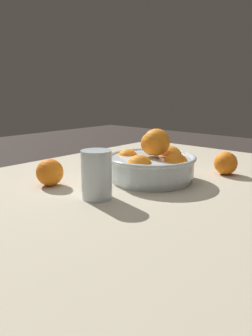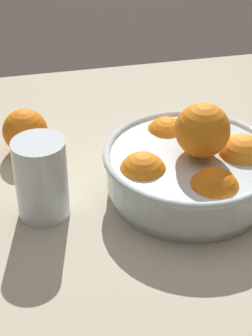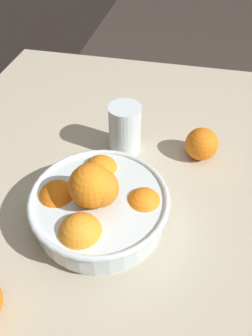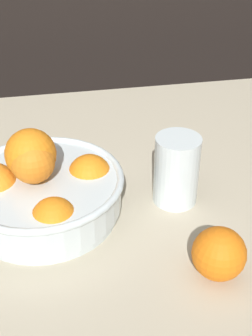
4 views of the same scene
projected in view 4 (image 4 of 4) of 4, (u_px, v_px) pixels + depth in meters
The scene contains 4 objects.
dining_table at pixel (67, 244), 0.83m from camera, with size 1.32×0.98×0.71m.
fruit_bowl at pixel (41, 188), 0.76m from camera, with size 0.27×0.27×0.16m.
juice_glass at pixel (176, 173), 0.79m from camera, with size 0.08×0.08×0.12m.
orange_loose_front at pixel (219, 254), 0.65m from camera, with size 0.08×0.08×0.08m, color orange.
Camera 4 is at (-0.01, -0.62, 1.21)m, focal length 50.00 mm.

